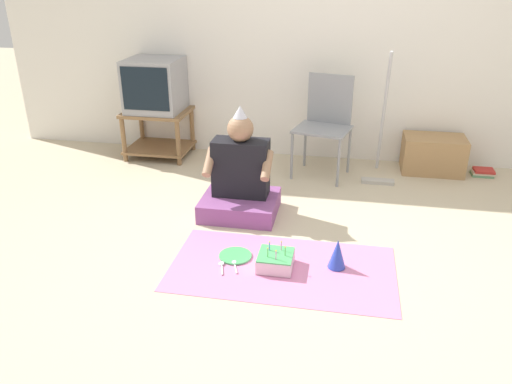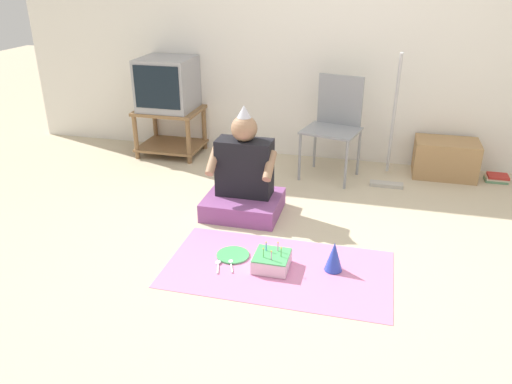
% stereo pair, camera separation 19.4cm
% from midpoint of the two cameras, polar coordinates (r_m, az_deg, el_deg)
% --- Properties ---
extents(ground_plane, '(16.00, 16.00, 0.00)m').
position_cam_midpoint_polar(ground_plane, '(3.19, 6.82, -8.47)').
color(ground_plane, beige).
extents(wall_back, '(6.40, 0.06, 2.55)m').
position_cam_midpoint_polar(wall_back, '(4.74, 11.22, 18.51)').
color(wall_back, white).
rests_on(wall_back, ground_plane).
extents(tv_stand, '(0.61, 0.50, 0.46)m').
position_cam_midpoint_polar(tv_stand, '(5.03, -8.65, 7.33)').
color(tv_stand, olive).
rests_on(tv_stand, ground_plane).
extents(tv, '(0.50, 0.49, 0.49)m').
position_cam_midpoint_polar(tv, '(4.92, -8.96, 12.12)').
color(tv, '#99999E').
rests_on(tv, tv_stand).
extents(folding_chair, '(0.54, 0.49, 0.88)m').
position_cam_midpoint_polar(folding_chair, '(4.44, 10.27, 8.09)').
color(folding_chair, gray).
rests_on(folding_chair, ground_plane).
extents(cardboard_box_stack, '(0.54, 0.35, 0.33)m').
position_cam_midpoint_polar(cardboard_box_stack, '(4.79, 21.92, 3.57)').
color(cardboard_box_stack, '#A87F51').
rests_on(cardboard_box_stack, ground_plane).
extents(dust_mop, '(0.28, 0.35, 1.12)m').
position_cam_midpoint_polar(dust_mop, '(4.42, 16.33, 4.81)').
color(dust_mop, '#B2ADA3').
rests_on(dust_mop, ground_plane).
extents(book_pile, '(0.19, 0.14, 0.06)m').
position_cam_midpoint_polar(book_pile, '(4.90, 26.86, 1.42)').
color(book_pile, '#60936B').
rests_on(book_pile, ground_plane).
extents(person_seated, '(0.56, 0.48, 0.83)m').
position_cam_midpoint_polar(person_seated, '(3.74, 0.08, 1.28)').
color(person_seated, '#8C4C8C').
rests_on(person_seated, ground_plane).
extents(party_cloth, '(1.40, 0.76, 0.01)m').
position_cam_midpoint_polar(party_cloth, '(3.15, 4.33, -8.78)').
color(party_cloth, pink).
rests_on(party_cloth, ground_plane).
extents(birthday_cake, '(0.22, 0.22, 0.16)m').
position_cam_midpoint_polar(birthday_cake, '(3.13, 3.59, -7.91)').
color(birthday_cake, silver).
rests_on(birthday_cake, party_cloth).
extents(party_hat_blue, '(0.11, 0.11, 0.19)m').
position_cam_midpoint_polar(party_hat_blue, '(3.13, 10.68, -7.26)').
color(party_hat_blue, blue).
rests_on(party_hat_blue, party_cloth).
extents(paper_plate, '(0.21, 0.21, 0.01)m').
position_cam_midpoint_polar(paper_plate, '(3.27, -0.94, -7.23)').
color(paper_plate, '#4CB266').
rests_on(paper_plate, party_cloth).
extents(plastic_spoon_near, '(0.07, 0.14, 0.01)m').
position_cam_midpoint_polar(plastic_spoon_near, '(3.18, -1.12, -8.13)').
color(plastic_spoon_near, white).
rests_on(plastic_spoon_near, party_cloth).
extents(plastic_spoon_far, '(0.06, 0.14, 0.01)m').
position_cam_midpoint_polar(plastic_spoon_far, '(3.18, -2.60, -8.21)').
color(plastic_spoon_far, white).
rests_on(plastic_spoon_far, party_cloth).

